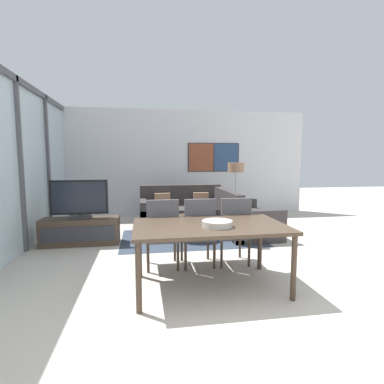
% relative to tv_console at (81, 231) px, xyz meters
% --- Properties ---
extents(ground_plane, '(24.00, 24.00, 0.00)m').
position_rel_tv_console_xyz_m(ground_plane, '(2.12, -3.11, -0.24)').
color(ground_plane, beige).
extents(wall_back, '(6.95, 0.09, 2.80)m').
position_rel_tv_console_xyz_m(wall_back, '(2.15, 2.58, 1.17)').
color(wall_back, silver).
rests_on(wall_back, ground_plane).
extents(window_wall_left, '(0.07, 5.69, 2.80)m').
position_rel_tv_console_xyz_m(window_wall_left, '(-0.84, -0.27, 1.30)').
color(window_wall_left, silver).
rests_on(window_wall_left, ground_plane).
extents(area_rug, '(2.63, 1.64, 0.01)m').
position_rel_tv_console_xyz_m(area_rug, '(2.00, 0.09, -0.23)').
color(area_rug, '#333D4C').
rests_on(area_rug, ground_plane).
extents(tv_console, '(1.33, 0.44, 0.47)m').
position_rel_tv_console_xyz_m(tv_console, '(0.00, 0.00, 0.00)').
color(tv_console, '#423326').
rests_on(tv_console, ground_plane).
extents(television, '(0.97, 0.20, 0.67)m').
position_rel_tv_console_xyz_m(television, '(0.00, 0.00, 0.57)').
color(television, '#2D2D33').
rests_on(television, tv_console).
extents(sofa_main, '(1.94, 0.95, 0.89)m').
position_rel_tv_console_xyz_m(sofa_main, '(2.00, 1.34, 0.05)').
color(sofa_main, '#383333').
rests_on(sofa_main, ground_plane).
extents(sofa_side, '(0.95, 1.59, 0.89)m').
position_rel_tv_console_xyz_m(sofa_side, '(3.08, 0.25, 0.04)').
color(sofa_side, '#383333').
rests_on(sofa_side, ground_plane).
extents(coffee_table, '(0.82, 0.82, 0.41)m').
position_rel_tv_console_xyz_m(coffee_table, '(2.00, 0.09, 0.07)').
color(coffee_table, '#423326').
rests_on(coffee_table, ground_plane).
extents(dining_table, '(1.75, 1.05, 0.76)m').
position_rel_tv_console_xyz_m(dining_table, '(1.86, -2.12, 0.46)').
color(dining_table, '#423326').
rests_on(dining_table, ground_plane).
extents(dining_chair_left, '(0.46, 0.46, 0.98)m').
position_rel_tv_console_xyz_m(dining_chair_left, '(1.35, -1.43, 0.29)').
color(dining_chair_left, '#4C4C51').
rests_on(dining_chair_left, ground_plane).
extents(dining_chair_centre, '(0.46, 0.46, 0.98)m').
position_rel_tv_console_xyz_m(dining_chair_centre, '(1.86, -1.43, 0.29)').
color(dining_chair_centre, '#4C4C51').
rests_on(dining_chair_centre, ground_plane).
extents(dining_chair_right, '(0.46, 0.46, 0.98)m').
position_rel_tv_console_xyz_m(dining_chair_right, '(2.36, -1.44, 0.29)').
color(dining_chair_right, '#4C4C51').
rests_on(dining_chair_right, ground_plane).
extents(fruit_bowl, '(0.34, 0.34, 0.07)m').
position_rel_tv_console_xyz_m(fruit_bowl, '(1.91, -2.25, 0.56)').
color(fruit_bowl, '#B7B2A8').
rests_on(fruit_bowl, dining_table).
extents(floor_lamp, '(0.38, 0.38, 1.42)m').
position_rel_tv_console_xyz_m(floor_lamp, '(3.25, 1.28, 0.98)').
color(floor_lamp, '#2D2D33').
rests_on(floor_lamp, ground_plane).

